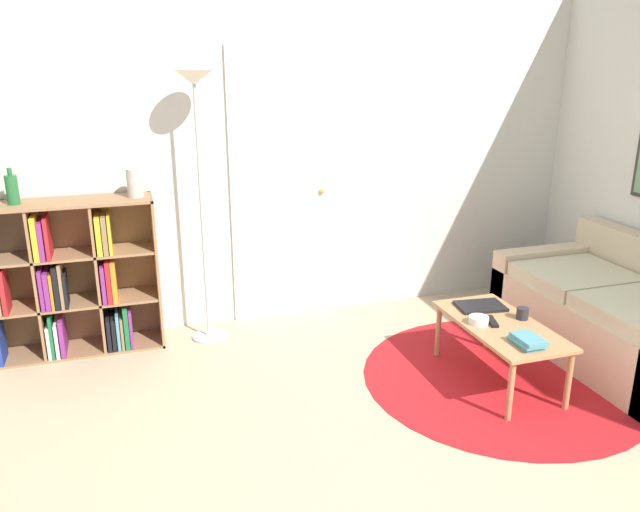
{
  "coord_description": "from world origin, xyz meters",
  "views": [
    {
      "loc": [
        -1.21,
        -1.92,
        1.98
      ],
      "look_at": [
        -0.14,
        1.43,
        0.85
      ],
      "focal_mm": 35.0,
      "sensor_mm": 36.0,
      "label": 1
    }
  ],
  "objects_px": {
    "laptop": "(480,306)",
    "cup": "(522,313)",
    "bowl": "(479,320)",
    "floor_lamp": "(196,123)",
    "bottle_right": "(12,189)",
    "bookshelf": "(59,282)",
    "couch": "(622,317)",
    "vase_on_shelf": "(135,183)",
    "coffee_table": "(500,330)"
  },
  "relations": [
    {
      "from": "laptop",
      "to": "cup",
      "type": "xyz_separation_m",
      "value": [
        0.15,
        -0.24,
        0.03
      ]
    },
    {
      "from": "laptop",
      "to": "bowl",
      "type": "height_order",
      "value": "bowl"
    },
    {
      "from": "floor_lamp",
      "to": "cup",
      "type": "distance_m",
      "value": 2.45
    },
    {
      "from": "floor_lamp",
      "to": "bottle_right",
      "type": "height_order",
      "value": "floor_lamp"
    },
    {
      "from": "bookshelf",
      "to": "laptop",
      "type": "xyz_separation_m",
      "value": [
        2.66,
        -1.02,
        -0.11
      ]
    },
    {
      "from": "laptop",
      "to": "cup",
      "type": "relative_size",
      "value": 4.35
    },
    {
      "from": "laptop",
      "to": "bottle_right",
      "type": "height_order",
      "value": "bottle_right"
    },
    {
      "from": "couch",
      "to": "vase_on_shelf",
      "type": "height_order",
      "value": "vase_on_shelf"
    },
    {
      "from": "bookshelf",
      "to": "bowl",
      "type": "distance_m",
      "value": 2.8
    },
    {
      "from": "bookshelf",
      "to": "floor_lamp",
      "type": "xyz_separation_m",
      "value": [
        0.98,
        -0.09,
        1.05
      ]
    },
    {
      "from": "bowl",
      "to": "laptop",
      "type": "bearing_deg",
      "value": 55.96
    },
    {
      "from": "laptop",
      "to": "vase_on_shelf",
      "type": "bearing_deg",
      "value": 154.24
    },
    {
      "from": "coffee_table",
      "to": "vase_on_shelf",
      "type": "relative_size",
      "value": 4.83
    },
    {
      "from": "bookshelf",
      "to": "vase_on_shelf",
      "type": "relative_size",
      "value": 6.19
    },
    {
      "from": "bookshelf",
      "to": "bowl",
      "type": "height_order",
      "value": "bookshelf"
    },
    {
      "from": "vase_on_shelf",
      "to": "laptop",
      "type": "bearing_deg",
      "value": -25.76
    },
    {
      "from": "vase_on_shelf",
      "to": "bookshelf",
      "type": "bearing_deg",
      "value": 179.57
    },
    {
      "from": "floor_lamp",
      "to": "couch",
      "type": "bearing_deg",
      "value": -23.05
    },
    {
      "from": "floor_lamp",
      "to": "bowl",
      "type": "height_order",
      "value": "floor_lamp"
    },
    {
      "from": "floor_lamp",
      "to": "bowl",
      "type": "relative_size",
      "value": 15.39
    },
    {
      "from": "coffee_table",
      "to": "laptop",
      "type": "distance_m",
      "value": 0.27
    },
    {
      "from": "coffee_table",
      "to": "bowl",
      "type": "distance_m",
      "value": 0.16
    },
    {
      "from": "coffee_table",
      "to": "bottle_right",
      "type": "height_order",
      "value": "bottle_right"
    },
    {
      "from": "coffee_table",
      "to": "bowl",
      "type": "relative_size",
      "value": 7.53
    },
    {
      "from": "bottle_right",
      "to": "vase_on_shelf",
      "type": "xyz_separation_m",
      "value": [
        0.76,
        -0.01,
        -0.0
      ]
    },
    {
      "from": "floor_lamp",
      "to": "cup",
      "type": "xyz_separation_m",
      "value": [
        1.83,
        -1.18,
        -1.13
      ]
    },
    {
      "from": "laptop",
      "to": "bottle_right",
      "type": "relative_size",
      "value": 1.4
    },
    {
      "from": "bookshelf",
      "to": "coffee_table",
      "type": "relative_size",
      "value": 1.28
    },
    {
      "from": "bookshelf",
      "to": "cup",
      "type": "height_order",
      "value": "bookshelf"
    },
    {
      "from": "couch",
      "to": "bottle_right",
      "type": "distance_m",
      "value": 4.14
    },
    {
      "from": "couch",
      "to": "laptop",
      "type": "xyz_separation_m",
      "value": [
        -0.99,
        0.2,
        0.13
      ]
    },
    {
      "from": "floor_lamp",
      "to": "couch",
      "type": "xyz_separation_m",
      "value": [
        2.67,
        -1.14,
        -1.28
      ]
    },
    {
      "from": "couch",
      "to": "cup",
      "type": "height_order",
      "value": "couch"
    },
    {
      "from": "floor_lamp",
      "to": "couch",
      "type": "relative_size",
      "value": 1.16
    },
    {
      "from": "couch",
      "to": "laptop",
      "type": "distance_m",
      "value": 1.02
    },
    {
      "from": "bookshelf",
      "to": "coffee_table",
      "type": "bearing_deg",
      "value": -25.92
    },
    {
      "from": "bookshelf",
      "to": "floor_lamp",
      "type": "relative_size",
      "value": 0.63
    },
    {
      "from": "bookshelf",
      "to": "bottle_right",
      "type": "relative_size",
      "value": 5.02
    },
    {
      "from": "cup",
      "to": "bottle_right",
      "type": "xyz_separation_m",
      "value": [
        -3.01,
        1.27,
        0.74
      ]
    },
    {
      "from": "coffee_table",
      "to": "couch",
      "type": "bearing_deg",
      "value": 3.42
    },
    {
      "from": "cup",
      "to": "bottle_right",
      "type": "relative_size",
      "value": 0.32
    },
    {
      "from": "couch",
      "to": "vase_on_shelf",
      "type": "distance_m",
      "value": 3.44
    },
    {
      "from": "cup",
      "to": "bottle_right",
      "type": "bearing_deg",
      "value": 157.1
    },
    {
      "from": "laptop",
      "to": "vase_on_shelf",
      "type": "height_order",
      "value": "vase_on_shelf"
    },
    {
      "from": "coffee_table",
      "to": "cup",
      "type": "bearing_deg",
      "value": 7.13
    },
    {
      "from": "bookshelf",
      "to": "bowl",
      "type": "xyz_separation_m",
      "value": [
        2.5,
        -1.24,
        -0.1
      ]
    },
    {
      "from": "bottle_right",
      "to": "coffee_table",
      "type": "bearing_deg",
      "value": -24.45
    },
    {
      "from": "couch",
      "to": "bookshelf",
      "type": "bearing_deg",
      "value": 161.49
    },
    {
      "from": "couch",
      "to": "bottle_right",
      "type": "bearing_deg",
      "value": 162.27
    },
    {
      "from": "bottle_right",
      "to": "vase_on_shelf",
      "type": "relative_size",
      "value": 1.23
    }
  ]
}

